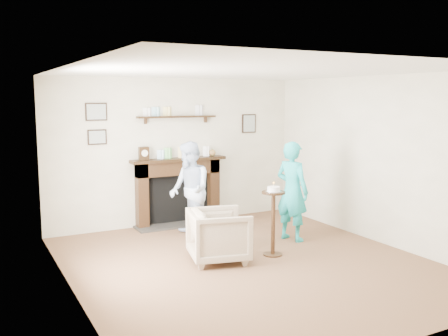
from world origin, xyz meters
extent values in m
plane|color=brown|center=(0.00, 0.00, 0.00)|extent=(5.00, 5.00, 0.00)
cube|color=beige|center=(0.00, 2.50, 1.25)|extent=(4.50, 0.04, 2.50)
cube|color=beige|center=(-2.25, 0.00, 1.25)|extent=(0.04, 5.00, 2.50)
cube|color=beige|center=(2.25, 0.00, 1.25)|extent=(0.04, 5.00, 2.50)
cube|color=white|center=(0.00, 0.00, 2.50)|extent=(4.50, 5.00, 0.04)
cube|color=black|center=(-0.66, 2.40, 0.55)|extent=(0.18, 0.20, 1.10)
cube|color=black|center=(0.66, 2.40, 0.55)|extent=(0.18, 0.20, 1.10)
cube|color=black|center=(0.00, 2.40, 0.98)|extent=(1.50, 0.20, 0.24)
cube|color=black|center=(0.00, 2.47, 0.43)|extent=(1.14, 0.06, 0.86)
cube|color=#2F2D29|center=(0.00, 2.28, 0.01)|extent=(1.60, 0.44, 0.03)
cube|color=black|center=(0.00, 2.37, 1.12)|extent=(1.68, 0.26, 0.05)
cube|color=black|center=(0.00, 2.42, 1.85)|extent=(1.40, 0.15, 0.03)
cube|color=black|center=(-1.35, 2.48, 1.95)|extent=(0.34, 0.03, 0.28)
cube|color=black|center=(-1.35, 2.48, 1.55)|extent=(0.30, 0.03, 0.24)
cube|color=black|center=(1.45, 2.48, 1.70)|extent=(0.28, 0.03, 0.34)
cube|color=black|center=(-0.62, 2.37, 1.26)|extent=(0.16, 0.09, 0.22)
cylinder|color=white|center=(-0.62, 2.32, 1.27)|extent=(0.11, 0.01, 0.11)
sphere|color=green|center=(0.64, 2.37, 1.21)|extent=(0.12, 0.12, 0.12)
imported|color=#BFA58D|center=(-0.30, 0.29, 0.00)|extent=(0.92, 0.90, 0.70)
imported|color=#AABAD4|center=(-0.19, 1.50, 0.00)|extent=(0.62, 0.77, 1.51)
imported|color=teal|center=(1.14, 0.66, 0.00)|extent=(0.52, 0.64, 1.52)
cylinder|color=black|center=(0.47, 0.16, 0.01)|extent=(0.26, 0.26, 0.02)
cylinder|color=black|center=(0.47, 0.16, 0.44)|extent=(0.06, 0.06, 0.85)
cylinder|color=black|center=(0.47, 0.16, 0.88)|extent=(0.32, 0.32, 0.03)
cylinder|color=silver|center=(0.47, 0.16, 0.90)|extent=(0.22, 0.22, 0.01)
cylinder|color=white|center=(0.47, 0.16, 0.93)|extent=(0.17, 0.17, 0.06)
cylinder|color=#FFD8A1|center=(0.47, 0.16, 0.99)|extent=(0.01, 0.01, 0.05)
sphere|color=orange|center=(0.47, 0.16, 1.02)|extent=(0.02, 0.02, 0.02)
camera|label=1|loc=(-3.25, -5.46, 2.16)|focal=40.00mm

